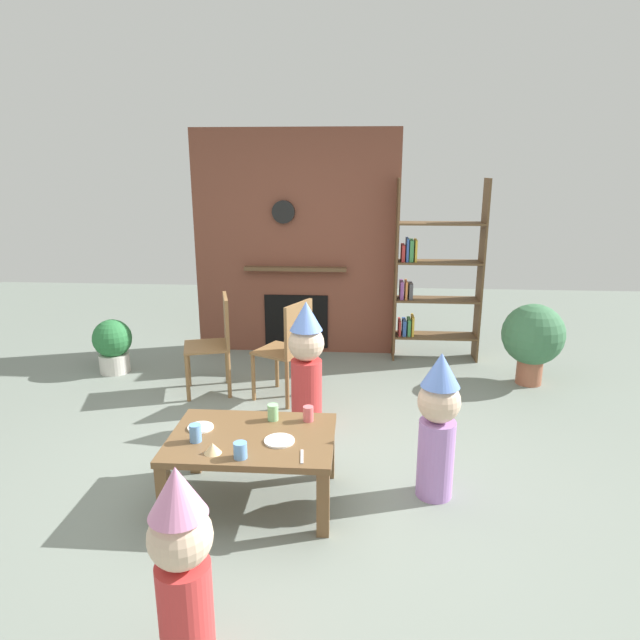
{
  "coord_description": "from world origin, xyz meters",
  "views": [
    {
      "loc": [
        0.42,
        -3.36,
        2.01
      ],
      "look_at": [
        0.15,
        0.4,
        0.96
      ],
      "focal_mm": 31.0,
      "sensor_mm": 36.0,
      "label": 1
    }
  ],
  "objects_px": {
    "birthday_cake_slice": "(213,448)",
    "paper_plate_front": "(201,427)",
    "coffee_table": "(252,446)",
    "dining_chair_left": "(217,338)",
    "paper_cup_far_left": "(308,414)",
    "potted_plant_tall": "(533,337)",
    "child_by_the_chairs": "(306,361)",
    "child_with_cone_hat": "(183,566)",
    "paper_cup_near_left": "(273,412)",
    "dining_chair_middle": "(290,345)",
    "paper_plate_rear": "(279,441)",
    "child_in_pink": "(438,422)",
    "paper_cup_near_right": "(195,433)",
    "bookshelf": "(431,279)",
    "paper_cup_center": "(240,450)",
    "potted_plant_short": "(113,344)"
  },
  "relations": [
    {
      "from": "coffee_table",
      "to": "child_in_pink",
      "type": "distance_m",
      "value": 1.14
    },
    {
      "from": "birthday_cake_slice",
      "to": "paper_cup_near_right",
      "type": "bearing_deg",
      "value": 136.51
    },
    {
      "from": "coffee_table",
      "to": "dining_chair_left",
      "type": "distance_m",
      "value": 1.82
    },
    {
      "from": "paper_plate_rear",
      "to": "child_in_pink",
      "type": "relative_size",
      "value": 0.19
    },
    {
      "from": "paper_cup_near_left",
      "to": "dining_chair_left",
      "type": "distance_m",
      "value": 1.65
    },
    {
      "from": "potted_plant_short",
      "to": "paper_cup_far_left",
      "type": "bearing_deg",
      "value": -41.31
    },
    {
      "from": "paper_cup_near_left",
      "to": "dining_chair_middle",
      "type": "relative_size",
      "value": 0.12
    },
    {
      "from": "paper_cup_far_left",
      "to": "potted_plant_tall",
      "type": "xyz_separation_m",
      "value": [
        1.95,
        1.86,
        -0.02
      ]
    },
    {
      "from": "coffee_table",
      "to": "child_in_pink",
      "type": "xyz_separation_m",
      "value": [
        1.13,
        0.14,
        0.13
      ]
    },
    {
      "from": "child_with_cone_hat",
      "to": "paper_plate_rear",
      "type": "bearing_deg",
      "value": -8.92
    },
    {
      "from": "coffee_table",
      "to": "dining_chair_left",
      "type": "bearing_deg",
      "value": 110.77
    },
    {
      "from": "child_with_cone_hat",
      "to": "dining_chair_left",
      "type": "distance_m",
      "value": 2.96
    },
    {
      "from": "coffee_table",
      "to": "dining_chair_middle",
      "type": "height_order",
      "value": "dining_chair_middle"
    },
    {
      "from": "dining_chair_middle",
      "to": "paper_plate_rear",
      "type": "bearing_deg",
      "value": 121.61
    },
    {
      "from": "paper_plate_rear",
      "to": "potted_plant_tall",
      "type": "height_order",
      "value": "potted_plant_tall"
    },
    {
      "from": "child_in_pink",
      "to": "dining_chair_middle",
      "type": "xyz_separation_m",
      "value": [
        -1.09,
        1.41,
        0.01
      ]
    },
    {
      "from": "paper_plate_front",
      "to": "child_with_cone_hat",
      "type": "height_order",
      "value": "child_with_cone_hat"
    },
    {
      "from": "paper_plate_front",
      "to": "dining_chair_left",
      "type": "height_order",
      "value": "dining_chair_left"
    },
    {
      "from": "paper_cup_center",
      "to": "paper_plate_front",
      "type": "distance_m",
      "value": 0.47
    },
    {
      "from": "dining_chair_left",
      "to": "potted_plant_tall",
      "type": "height_order",
      "value": "dining_chair_left"
    },
    {
      "from": "paper_cup_far_left",
      "to": "paper_plate_rear",
      "type": "xyz_separation_m",
      "value": [
        -0.15,
        -0.29,
        -0.04
      ]
    },
    {
      "from": "paper_cup_near_right",
      "to": "child_in_pink",
      "type": "height_order",
      "value": "child_in_pink"
    },
    {
      "from": "child_with_cone_hat",
      "to": "potted_plant_tall",
      "type": "bearing_deg",
      "value": -33.01
    },
    {
      "from": "paper_cup_center",
      "to": "paper_cup_far_left",
      "type": "height_order",
      "value": "paper_cup_far_left"
    },
    {
      "from": "paper_cup_near_left",
      "to": "child_by_the_chairs",
      "type": "height_order",
      "value": "child_by_the_chairs"
    },
    {
      "from": "paper_cup_far_left",
      "to": "dining_chair_left",
      "type": "relative_size",
      "value": 0.11
    },
    {
      "from": "bookshelf",
      "to": "paper_cup_far_left",
      "type": "height_order",
      "value": "bookshelf"
    },
    {
      "from": "child_by_the_chairs",
      "to": "dining_chair_middle",
      "type": "height_order",
      "value": "child_by_the_chairs"
    },
    {
      "from": "child_by_the_chairs",
      "to": "potted_plant_short",
      "type": "xyz_separation_m",
      "value": [
        -2.05,
        1.04,
        -0.24
      ]
    },
    {
      "from": "paper_cup_far_left",
      "to": "paper_plate_front",
      "type": "xyz_separation_m",
      "value": [
        -0.66,
        -0.15,
        -0.04
      ]
    },
    {
      "from": "birthday_cake_slice",
      "to": "paper_plate_front",
      "type": "bearing_deg",
      "value": 117.74
    },
    {
      "from": "paper_cup_near_right",
      "to": "dining_chair_middle",
      "type": "distance_m",
      "value": 1.68
    },
    {
      "from": "child_by_the_chairs",
      "to": "child_with_cone_hat",
      "type": "bearing_deg",
      "value": 5.24
    },
    {
      "from": "paper_cup_near_right",
      "to": "coffee_table",
      "type": "bearing_deg",
      "value": 16.17
    },
    {
      "from": "paper_plate_front",
      "to": "paper_plate_rear",
      "type": "distance_m",
      "value": 0.53
    },
    {
      "from": "paper_plate_front",
      "to": "birthday_cake_slice",
      "type": "bearing_deg",
      "value": -62.26
    },
    {
      "from": "paper_cup_near_right",
      "to": "paper_cup_far_left",
      "type": "distance_m",
      "value": 0.72
    },
    {
      "from": "dining_chair_left",
      "to": "potted_plant_tall",
      "type": "bearing_deg",
      "value": 171.67
    },
    {
      "from": "paper_cup_center",
      "to": "child_with_cone_hat",
      "type": "relative_size",
      "value": 0.1
    },
    {
      "from": "paper_cup_far_left",
      "to": "child_with_cone_hat",
      "type": "relative_size",
      "value": 0.1
    },
    {
      "from": "potted_plant_tall",
      "to": "bookshelf",
      "type": "bearing_deg",
      "value": 142.61
    },
    {
      "from": "bookshelf",
      "to": "paper_cup_near_left",
      "type": "distance_m",
      "value": 2.88
    },
    {
      "from": "coffee_table",
      "to": "dining_chair_left",
      "type": "relative_size",
      "value": 1.11
    },
    {
      "from": "dining_chair_middle",
      "to": "paper_cup_near_left",
      "type": "bearing_deg",
      "value": 119.15
    },
    {
      "from": "coffee_table",
      "to": "potted_plant_short",
      "type": "xyz_separation_m",
      "value": [
        -1.82,
        2.11,
        -0.08
      ]
    },
    {
      "from": "child_in_pink",
      "to": "paper_cup_near_right",
      "type": "bearing_deg",
      "value": 2.08
    },
    {
      "from": "potted_plant_tall",
      "to": "potted_plant_short",
      "type": "distance_m",
      "value": 4.1
    },
    {
      "from": "paper_cup_far_left",
      "to": "birthday_cake_slice",
      "type": "relative_size",
      "value": 0.97
    },
    {
      "from": "potted_plant_short",
      "to": "bookshelf",
      "type": "bearing_deg",
      "value": 11.69
    },
    {
      "from": "child_by_the_chairs",
      "to": "dining_chair_middle",
      "type": "relative_size",
      "value": 1.13
    }
  ]
}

